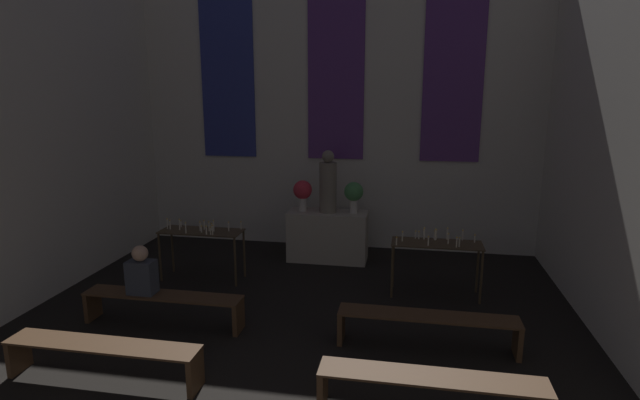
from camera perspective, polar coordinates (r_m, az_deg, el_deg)
wall_back at (r=9.80m, az=1.88°, el=10.81°), size 7.95×0.16×5.57m
altar at (r=9.24m, az=0.89°, el=-4.13°), size 1.45×0.60×0.92m
statue at (r=9.01m, az=0.92°, el=1.82°), size 0.31×0.31×1.13m
flower_vase_left at (r=9.12m, az=-2.00°, el=0.99°), size 0.34×0.34×0.57m
flower_vase_right at (r=8.97m, az=3.87°, el=0.77°), size 0.34×0.34×0.57m
candle_rack_left at (r=8.46m, az=-13.39°, el=-4.06°), size 1.35×0.50×1.03m
candle_rack_right at (r=7.79m, az=13.16°, el=-5.48°), size 1.35×0.50×1.03m
pew_third_left at (r=6.08m, az=-23.56°, el=-15.73°), size 2.16×0.36×0.44m
pew_third_right at (r=5.19m, az=12.58°, el=-20.08°), size 2.16×0.36×0.44m
pew_back_left at (r=7.10m, az=-17.51°, el=-11.08°), size 2.16×0.36×0.44m
pew_back_right at (r=6.36m, az=12.16°, el=-13.63°), size 2.16×0.36×0.44m
person_seated at (r=7.09m, az=-19.73°, el=-7.80°), size 0.36×0.24×0.66m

